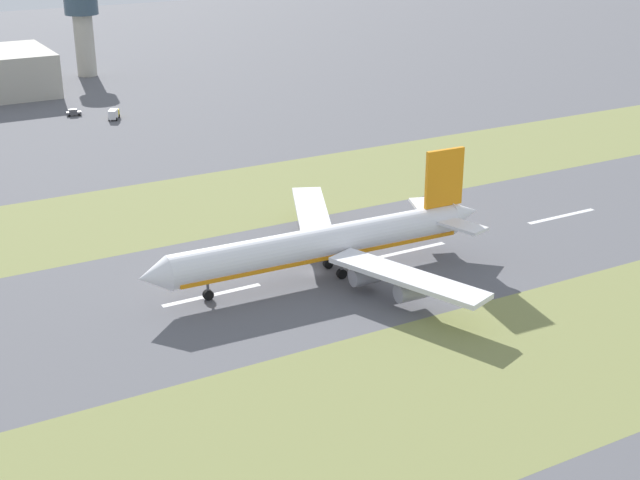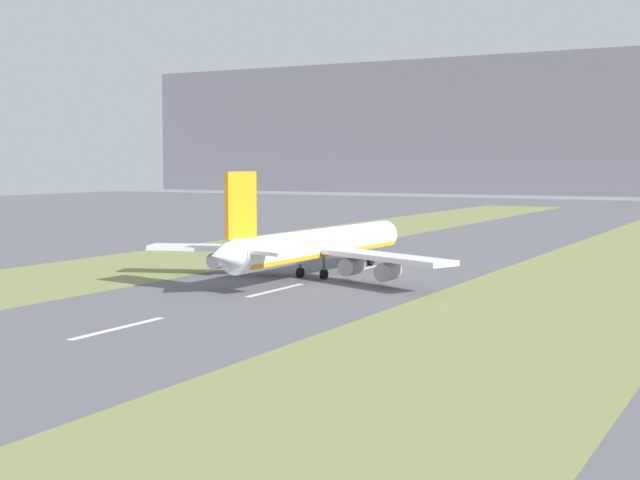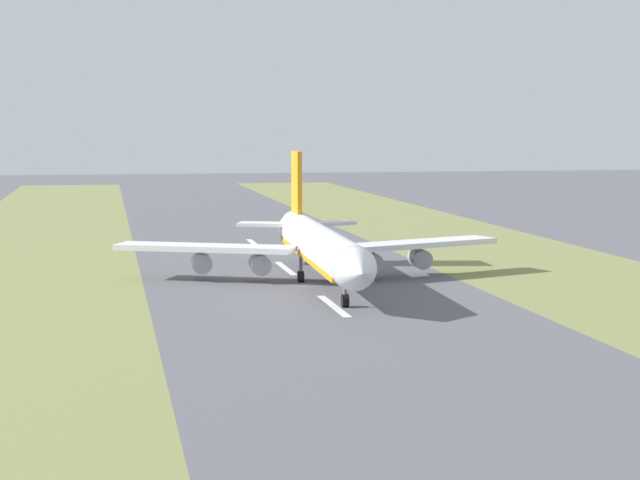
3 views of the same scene
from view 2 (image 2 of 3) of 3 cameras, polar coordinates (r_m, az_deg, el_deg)
The scene contains 7 objects.
ground_plane at distance 169.52m, azimuth 0.67°, elevation -2.38°, with size 800.00×800.00×0.00m, color #56565B.
grass_median_west at distance 194.26m, azimuth -11.20°, elevation -1.55°, with size 40.00×600.00×0.01m, color olive.
grass_median_east at distance 154.24m, azimuth 15.70°, elevation -3.28°, with size 40.00×600.00×0.01m, color olive.
centreline_dash_near at distance 119.94m, azimuth -12.77°, elevation -5.52°, with size 1.20×18.00×0.01m, color silver.
centreline_dash_mid at distance 152.01m, azimuth -2.85°, elevation -3.22°, with size 1.20×18.00×0.01m, color silver.
centreline_dash_far at distance 187.16m, azimuth 3.46°, elevation -1.70°, with size 1.20×18.00×0.01m, color silver.
airplane_main_jet at distance 168.01m, azimuth -0.33°, elevation -0.38°, with size 64.09×67.15×20.20m.
Camera 2 is at (77.48, -149.26, 21.39)m, focal length 50.00 mm.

